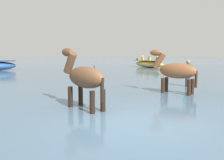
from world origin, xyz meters
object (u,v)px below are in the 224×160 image
at_px(boat_mid_outer, 149,64).
at_px(channel_buoy, 94,74).
at_px(horse_trailing_chestnut, 176,72).
at_px(person_wading_mid, 188,77).
at_px(horse_lead_bay, 84,79).

height_order(boat_mid_outer, channel_buoy, boat_mid_outer).
xyz_separation_m(horse_trailing_chestnut, person_wading_mid, (1.79, 1.08, -0.36)).
xyz_separation_m(person_wading_mid, channel_buoy, (-2.02, 5.69, -0.28)).
distance_m(horse_trailing_chestnut, boat_mid_outer, 15.03).
bearing_deg(channel_buoy, horse_lead_bay, -116.95).
bearing_deg(horse_lead_bay, boat_mid_outer, 46.55).
xyz_separation_m(boat_mid_outer, person_wading_mid, (-6.61, -11.37, 0.10)).
relative_size(boat_mid_outer, person_wading_mid, 2.37).
relative_size(horse_trailing_chestnut, channel_buoy, 2.78).
relative_size(horse_trailing_chestnut, boat_mid_outer, 0.54).
bearing_deg(horse_lead_bay, horse_trailing_chestnut, 8.91).
relative_size(horse_lead_bay, channel_buoy, 2.82).
bearing_deg(boat_mid_outer, person_wading_mid, -120.16).
distance_m(horse_lead_bay, channel_buoy, 8.33).
height_order(horse_lead_bay, person_wading_mid, horse_lead_bay).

